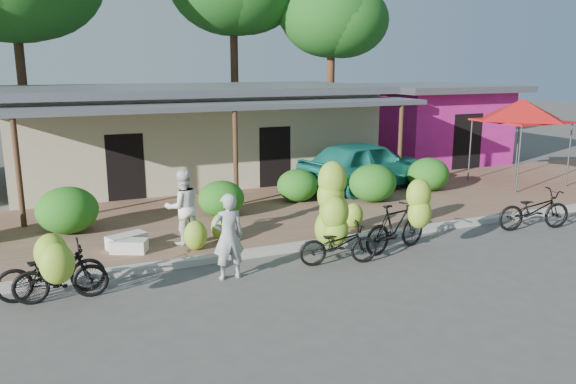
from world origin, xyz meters
The scene contains 25 objects.
ground centered at (0.00, 0.00, 0.00)m, with size 100.00×100.00×0.00m, color #4C4946.
sidewalk centered at (0.00, 5.00, 0.06)m, with size 60.00×6.00×0.12m, color #8A654A.
curb centered at (0.00, 2.00, 0.07)m, with size 60.00×0.25×0.15m, color #A8A399.
shop_main centered at (0.00, 10.93, 1.72)m, with size 13.00×8.50×3.35m.
shop_pink centered at (10.50, 10.99, 1.67)m, with size 6.00×6.00×3.25m.
tree_near_right centered at (7.31, 14.61, 6.34)m, with size 4.79×4.64×8.12m.
hedge_1 centered at (-4.60, 5.06, 0.68)m, with size 1.45×1.30×1.13m, color #186116.
hedge_2 centered at (-0.78, 5.04, 0.60)m, with size 1.24×1.11×0.97m, color #186116.
hedge_3 centered at (1.79, 5.77, 0.60)m, with size 1.24×1.11×0.96m, color #186116.
hedge_4 centered at (3.80, 4.85, 0.68)m, with size 1.43×1.28×1.11m, color #186116.
hedge_5 centered at (6.23, 5.39, 0.65)m, with size 1.37×1.23×1.06m, color #186116.
red_canopy centered at (9.73, 5.14, 2.61)m, with size 3.50×3.50×2.86m.
bike_far_left centered at (-5.06, 1.32, 0.55)m, with size 1.87×1.24×1.36m.
bike_left centered at (-4.93, 1.00, 0.57)m, with size 1.63×1.16×1.26m.
bike_center centered at (0.49, 1.10, 0.85)m, with size 1.75×1.29×2.09m.
bike_right centered at (2.05, 0.91, 0.71)m, with size 1.90×1.31×1.75m.
bike_far_right centered at (6.18, 1.06, 0.51)m, with size 2.05×1.06×1.02m.
loose_banana_a centered at (-2.13, 2.59, 0.45)m, with size 0.52×0.44×0.65m, color #A7C230.
loose_banana_b centered at (-1.39, 3.02, 0.44)m, with size 0.52×0.44×0.65m, color #A7C230.
loose_banana_c centered at (1.90, 2.71, 0.43)m, with size 0.49×0.42×0.62m, color #A7C230.
sack_near centered at (-3.49, 3.36, 0.27)m, with size 0.85×0.40×0.30m, color beige.
sack_far centered at (-3.49, 3.00, 0.26)m, with size 0.75×0.38×0.28m, color beige.
vendor centered at (-1.89, 0.98, 0.85)m, with size 0.62×0.41×1.70m, color #9A9A9A.
bystander centered at (-2.25, 3.15, 0.97)m, with size 0.82×0.64×1.69m, color silver.
teal_van centered at (4.50, 6.44, 0.92)m, with size 1.90×4.71×1.61m, color #1A7568.
Camera 1 is at (-5.02, -8.92, 4.06)m, focal length 35.00 mm.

